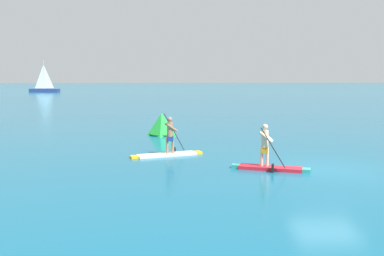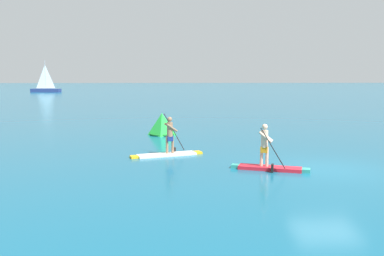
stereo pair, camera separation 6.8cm
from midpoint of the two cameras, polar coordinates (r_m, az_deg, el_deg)
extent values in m
plane|color=#145B7A|center=(16.48, 18.26, -5.44)|extent=(440.00, 440.00, 0.00)
cube|color=white|center=(18.35, -3.40, -3.68)|extent=(2.67, 1.43, 0.10)
cube|color=yellow|center=(18.84, 0.86, -3.38)|extent=(0.45, 0.52, 0.10)
cube|color=yellow|center=(17.96, -7.86, -3.97)|extent=(0.43, 0.46, 0.10)
cylinder|color=#997051|center=(18.36, -2.57, -2.32)|extent=(0.11, 0.11, 0.75)
cylinder|color=#997051|center=(18.28, -3.35, -2.36)|extent=(0.11, 0.11, 0.75)
cube|color=navy|center=(18.27, -2.97, -1.46)|extent=(0.32, 0.29, 0.22)
cylinder|color=#997051|center=(18.22, -2.98, -0.20)|extent=(0.26, 0.26, 0.63)
sphere|color=#997051|center=(18.17, -2.99, 1.21)|extent=(0.21, 0.21, 0.21)
cylinder|color=#997051|center=(18.37, -2.98, 0.15)|extent=(0.52, 0.26, 0.42)
cylinder|color=#997051|center=(18.08, -2.68, 0.04)|extent=(0.52, 0.26, 0.42)
cylinder|color=black|center=(18.75, -2.36, -0.57)|extent=(0.94, 0.35, 1.72)
cube|color=black|center=(18.88, -2.35, -3.15)|extent=(0.14, 0.22, 0.32)
cube|color=red|center=(15.85, 10.80, -5.46)|extent=(2.39, 1.34, 0.13)
cube|color=teal|center=(15.77, 15.57, -5.65)|extent=(0.41, 0.49, 0.13)
cube|color=teal|center=(16.03, 6.11, -5.23)|extent=(0.39, 0.43, 0.13)
cylinder|color=beige|center=(15.77, 10.41, -3.93)|extent=(0.11, 0.11, 0.72)
cylinder|color=beige|center=(15.80, 9.66, -3.89)|extent=(0.11, 0.11, 0.72)
cube|color=orange|center=(15.74, 10.06, -2.94)|extent=(0.32, 0.29, 0.22)
cylinder|color=beige|center=(15.67, 10.09, -1.47)|extent=(0.26, 0.26, 0.64)
sphere|color=beige|center=(15.61, 10.12, 0.18)|extent=(0.21, 0.21, 0.21)
cylinder|color=beige|center=(15.80, 10.34, -1.10)|extent=(0.50, 0.26, 0.44)
cylinder|color=beige|center=(15.50, 10.21, -1.26)|extent=(0.50, 0.26, 0.44)
cylinder|color=black|center=(15.29, 11.20, -2.73)|extent=(0.88, 0.36, 1.48)
cube|color=black|center=(15.43, 11.13, -5.48)|extent=(0.14, 0.22, 0.32)
pyramid|color=green|center=(24.80, -4.08, 0.55)|extent=(1.35, 1.35, 1.32)
torus|color=#167226|center=(24.88, -4.06, -0.82)|extent=(1.49, 1.49, 0.12)
cube|color=navy|center=(98.90, -19.46, 4.90)|extent=(6.66, 2.73, 0.80)
cylinder|color=#B2B2B7|center=(98.86, -19.55, 6.95)|extent=(0.12, 0.12, 6.31)
pyramid|color=white|center=(98.86, -19.54, 6.72)|extent=(2.90, 0.41, 5.31)
camera|label=1|loc=(0.03, -89.90, 0.01)|focal=38.71mm
camera|label=2|loc=(0.03, 90.10, -0.01)|focal=38.71mm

